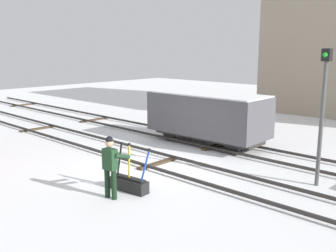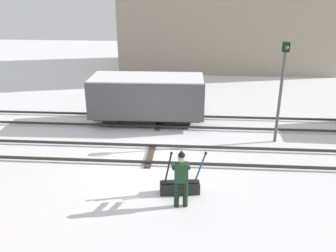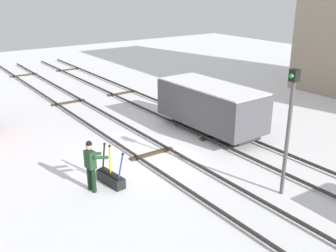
% 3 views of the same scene
% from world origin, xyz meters
% --- Properties ---
extents(ground_plane, '(60.00, 60.00, 0.00)m').
position_xyz_m(ground_plane, '(0.00, 0.00, 0.00)').
color(ground_plane, white).
extents(track_main_line, '(44.00, 1.94, 0.18)m').
position_xyz_m(track_main_line, '(0.00, 0.00, 0.11)').
color(track_main_line, '#2D2B28').
rests_on(track_main_line, ground_plane).
extents(track_siding_near, '(44.00, 1.94, 0.18)m').
position_xyz_m(track_siding_near, '(0.00, 3.51, 0.11)').
color(track_siding_near, '#2D2B28').
rests_on(track_siding_near, ground_plane).
extents(switch_lever_frame, '(1.45, 0.51, 1.45)m').
position_xyz_m(switch_lever_frame, '(1.23, -2.46, 0.25)').
color(switch_lever_frame, black).
rests_on(switch_lever_frame, ground_plane).
extents(rail_worker, '(0.59, 0.72, 1.77)m').
position_xyz_m(rail_worker, '(1.29, -3.16, 1.00)').
color(rail_worker, black).
rests_on(rail_worker, ground_plane).
extents(signal_post, '(0.24, 0.32, 4.09)m').
position_xyz_m(signal_post, '(5.03, 1.76, 2.49)').
color(signal_post, '#4C4C4C').
rests_on(signal_post, ground_plane).
extents(freight_car_far_end, '(5.22, 2.28, 2.24)m').
position_xyz_m(freight_car_far_end, '(-0.54, 3.51, 1.30)').
color(freight_car_far_end, '#2D2B28').
rests_on(freight_car_far_end, ground_plane).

